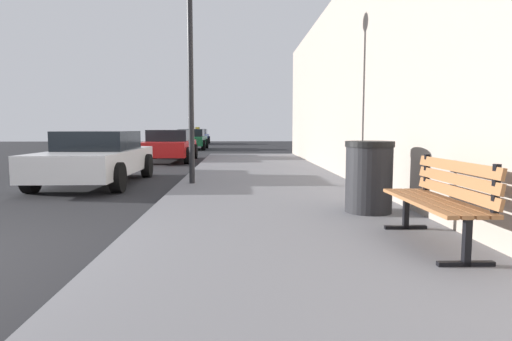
{
  "coord_description": "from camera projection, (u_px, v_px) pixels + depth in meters",
  "views": [
    {
      "loc": [
        3.32,
        -4.08,
        1.34
      ],
      "look_at": [
        3.65,
        3.94,
        0.55
      ],
      "focal_mm": 30.13,
      "sensor_mm": 36.0,
      "label": 1
    }
  ],
  "objects": [
    {
      "name": "car_red",
      "position": [
        169.0,
        145.0,
        17.52
      ],
      "size": [
        2.01,
        4.4,
        1.27
      ],
      "rotation": [
        0.0,
        0.0,
        3.14
      ],
      "color": "red",
      "rests_on": "ground_plane"
    },
    {
      "name": "bench",
      "position": [
        442.0,
        195.0,
        4.37
      ],
      "size": [
        0.52,
        1.62,
        0.89
      ],
      "rotation": [
        0.0,
        0.0,
        -0.01
      ],
      "color": "brown",
      "rests_on": "sidewalk"
    },
    {
      "name": "street_lamp",
      "position": [
        190.0,
        44.0,
        9.06
      ],
      "size": [
        0.36,
        0.36,
        4.32
      ],
      "color": "black",
      "rests_on": "sidewalk"
    },
    {
      "name": "sidewalk",
      "position": [
        308.0,
        258.0,
        4.21
      ],
      "size": [
        4.0,
        32.0,
        0.15
      ],
      "primitive_type": "cube",
      "color": "slate",
      "rests_on": "ground_plane"
    },
    {
      "name": "trash_bin",
      "position": [
        369.0,
        177.0,
        6.09
      ],
      "size": [
        0.68,
        0.68,
        1.01
      ],
      "color": "black",
      "rests_on": "sidewalk"
    },
    {
      "name": "car_white",
      "position": [
        97.0,
        157.0,
        10.32
      ],
      "size": [
        2.0,
        4.45,
        1.27
      ],
      "rotation": [
        0.0,
        0.0,
        3.14
      ],
      "color": "white",
      "rests_on": "ground_plane"
    },
    {
      "name": "car_blue",
      "position": [
        197.0,
        136.0,
        36.54
      ],
      "size": [
        1.94,
        4.38,
        1.43
      ],
      "rotation": [
        0.0,
        0.0,
        3.14
      ],
      "color": "#233899",
      "rests_on": "ground_plane"
    },
    {
      "name": "car_green",
      "position": [
        191.0,
        139.0,
        27.22
      ],
      "size": [
        1.95,
        4.01,
        1.43
      ],
      "rotation": [
        0.0,
        0.0,
        3.14
      ],
      "color": "#196638",
      "rests_on": "ground_plane"
    }
  ]
}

